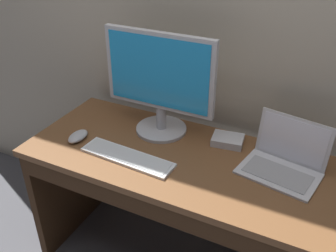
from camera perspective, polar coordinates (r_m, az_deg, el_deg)
The scene contains 6 objects.
desk at distance 1.82m, azimuth 2.02°, elevation -10.18°, with size 1.45×0.61×0.73m.
laptop_silver at distance 1.67m, azimuth 17.11°, elevation -4.94°, with size 0.36×0.30×0.21m.
external_monitor at distance 1.76m, azimuth -1.29°, elevation 6.68°, with size 0.54×0.25×0.50m.
wired_keyboard at distance 1.70m, azimuth -6.14°, elevation -4.67°, with size 0.45×0.14×0.02m.
computer_mouse at distance 1.86m, azimuth -13.42°, elevation -1.51°, with size 0.07×0.12×0.03m, color #B7B7BC.
external_drive_box at distance 1.80m, azimuth 8.99°, elevation -2.12°, with size 0.14×0.11×0.04m, color silver.
Camera 1 is at (0.55, -1.27, 1.72)m, focal length 40.44 mm.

